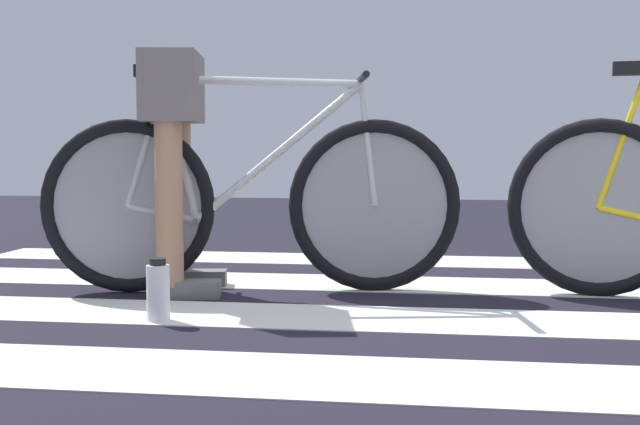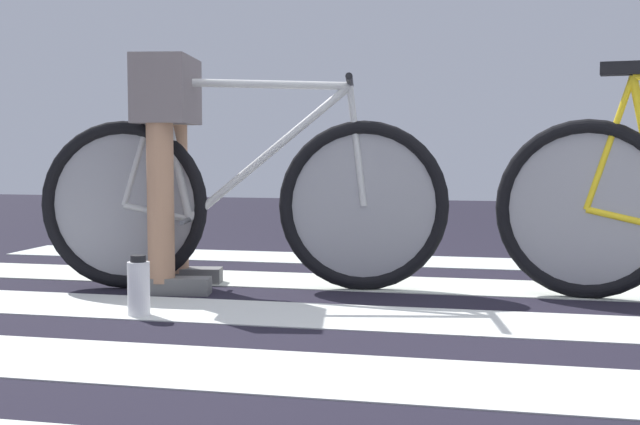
% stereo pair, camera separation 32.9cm
% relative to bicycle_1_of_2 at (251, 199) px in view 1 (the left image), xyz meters
% --- Properties ---
extents(ground, '(18.00, 14.00, 0.02)m').
position_rel_bicycle_1_of_2_xyz_m(ground, '(0.93, -0.71, -0.40)').
color(ground, black).
extents(crosswalk_markings, '(5.37, 4.26, 0.00)m').
position_rel_bicycle_1_of_2_xyz_m(crosswalk_markings, '(0.94, -0.87, -0.38)').
color(crosswalk_markings, silver).
rests_on(crosswalk_markings, ground).
extents(bicycle_1_of_2, '(1.72, 0.55, 0.93)m').
position_rel_bicycle_1_of_2_xyz_m(bicycle_1_of_2, '(0.00, 0.00, 0.00)').
color(bicycle_1_of_2, black).
rests_on(bicycle_1_of_2, ground).
extents(cyclist_1_of_2, '(0.37, 0.44, 0.98)m').
position_rel_bicycle_1_of_2_xyz_m(cyclist_1_of_2, '(-0.31, -0.05, 0.25)').
color(cyclist_1_of_2, '#A87A5B').
rests_on(cyclist_1_of_2, ground).
extents(water_bottle, '(0.08, 0.08, 0.22)m').
position_rel_bicycle_1_of_2_xyz_m(water_bottle, '(-0.18, -0.63, -0.28)').
color(water_bottle, white).
rests_on(water_bottle, ground).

